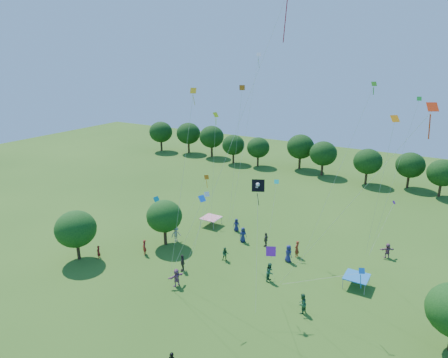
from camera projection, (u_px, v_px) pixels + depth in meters
near_tree_west at (76, 229)px, 42.04m from camera, size 4.31×4.31×5.47m
near_tree_north at (164, 216)px, 45.39m from camera, size 4.07×4.07×5.36m
treeline at (335, 154)px, 70.77m from camera, size 88.01×8.77×6.77m
tent_red_stripe at (211, 218)px, 51.21m from camera, size 2.20×2.20×1.10m
tent_blue at (357, 277)px, 37.69m from camera, size 2.20×2.20×1.10m
crowd_person_0 at (288, 253)px, 42.25m from camera, size 1.07×0.90×1.91m
crowd_person_1 at (144, 247)px, 43.81m from camera, size 0.73×0.76×1.73m
crowd_person_2 at (302, 304)px, 33.87m from camera, size 0.65×0.97×1.81m
crowd_person_3 at (171, 213)px, 53.17m from camera, size 0.57×1.18×1.77m
crowd_person_4 at (266, 240)px, 45.64m from camera, size 0.49×1.02×1.71m
crowd_person_5 at (387, 251)px, 43.12m from camera, size 1.63×1.31×1.69m
crowd_person_6 at (243, 235)px, 46.73m from camera, size 0.91×1.02×1.82m
crowd_person_7 at (297, 249)px, 43.30m from camera, size 0.54×0.75×1.86m
crowd_person_8 at (225, 254)px, 42.55m from camera, size 0.84×0.70×1.50m
crowd_person_9 at (176, 234)px, 46.86m from camera, size 1.05×1.29×1.81m
crowd_person_10 at (183, 263)px, 40.48m from camera, size 0.89×1.16×1.80m
crowd_person_11 at (176, 277)px, 37.83m from camera, size 1.16×1.77×1.79m
crowd_person_12 at (236, 225)px, 49.63m from camera, size 0.92×0.77×1.64m
crowd_person_13 at (98, 252)px, 42.99m from camera, size 0.53×0.65×1.49m
crowd_person_14 at (270, 272)px, 38.68m from camera, size 0.53×0.95×1.90m
pirate_kite at (258, 188)px, 33.74m from camera, size 2.72×4.73×9.66m
red_high_kite at (261, 66)px, 30.33m from camera, size 8.62×2.51×24.35m
small_kite_0 at (239, 121)px, 43.57m from camera, size 2.74×1.77×16.73m
small_kite_1 at (205, 181)px, 51.17m from camera, size 2.02×2.14×5.04m
small_kite_2 at (215, 137)px, 44.16m from camera, size 2.54×2.81×13.86m
small_kite_3 at (349, 147)px, 33.96m from camera, size 5.42×0.59×17.76m
small_kite_4 at (197, 212)px, 33.42m from camera, size 4.14×0.65×8.76m
small_kite_5 at (272, 257)px, 28.19m from camera, size 2.82×7.21×7.39m
small_kite_6 at (250, 105)px, 45.98m from camera, size 2.35×2.70×19.97m
small_kite_7 at (157, 202)px, 45.72m from camera, size 1.49×1.56×4.20m
small_kite_8 at (375, 175)px, 23.56m from camera, size 10.89×7.93×17.60m
small_kite_9 at (388, 152)px, 32.86m from camera, size 2.34×6.40×15.32m
small_kite_10 at (186, 151)px, 31.17m from camera, size 4.46×1.78×17.52m
small_kite_11 at (401, 157)px, 36.21m from camera, size 2.88×1.48×16.39m
small_kite_12 at (347, 276)px, 31.44m from camera, size 7.13×1.35×4.20m
small_kite_13 at (389, 214)px, 42.24m from camera, size 1.42×4.17×4.89m
small_kite_14 at (205, 203)px, 40.34m from camera, size 1.33×1.43×6.59m
small_kite_15 at (275, 192)px, 43.78m from camera, size 0.74×2.95×6.63m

